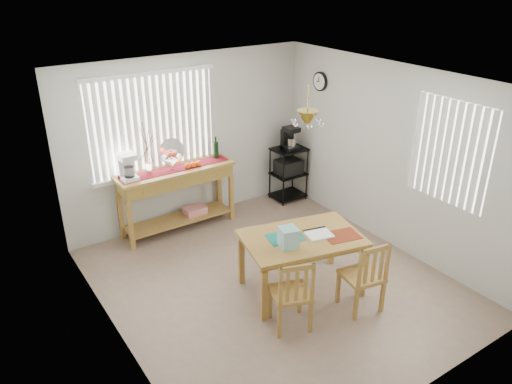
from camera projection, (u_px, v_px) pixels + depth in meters
ground at (273, 282)px, 6.46m from camera, size 4.00×4.50×0.01m
room_shell at (275, 160)px, 5.76m from camera, size 4.20×4.70×2.70m
sideboard at (177, 184)px, 7.46m from camera, size 1.78×0.50×1.00m
sideboard_items at (156, 162)px, 7.15m from camera, size 1.69×0.43×0.77m
wire_cart at (289, 169)px, 8.52m from camera, size 0.54×0.44×0.93m
cart_items at (289, 138)px, 8.30m from camera, size 0.22×0.26×0.38m
dining_table at (302, 243)px, 6.05m from camera, size 1.59×1.21×0.76m
table_items at (296, 237)px, 5.83m from camera, size 1.08×0.74×0.24m
chair_left at (292, 294)px, 5.49m from camera, size 0.54×0.54×0.91m
chair_right at (364, 276)px, 5.78m from camera, size 0.50×0.50×0.94m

